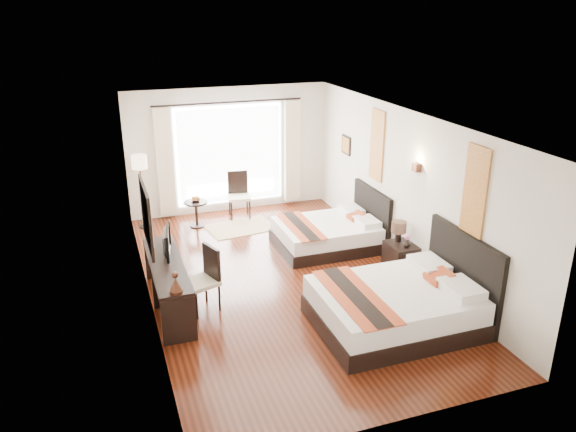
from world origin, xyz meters
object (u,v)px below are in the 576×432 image
object	(u,v)px
table_lamp	(399,229)
console_desk	(168,285)
floor_lamp	(140,167)
fruit_bowl	(196,200)
window_chair	(239,204)
nightstand	(401,259)
side_table	(197,214)
bed_far	(331,233)
bed_near	(400,304)
television	(163,241)
vase	(407,246)
desk_chair	(203,291)

from	to	relation	value
table_lamp	console_desk	world-z (taller)	table_lamp
table_lamp	floor_lamp	bearing A→B (deg)	138.64
fruit_bowl	window_chair	world-z (taller)	window_chair
nightstand	window_chair	size ratio (longest dim) A/B	0.56
side_table	bed_far	bearing A→B (deg)	-40.00
bed_near	television	xyz separation A→B (m)	(-3.12, 2.00, 0.63)
table_lamp	television	size ratio (longest dim) A/B	0.56
vase	window_chair	bearing A→B (deg)	117.84
nightstand	window_chair	xyz separation A→B (m)	(-1.98, 3.63, 0.04)
television	fruit_bowl	xyz separation A→B (m)	(1.02, 2.90, -0.38)
console_desk	television	xyz separation A→B (m)	(0.02, 0.34, 0.59)
table_lamp	vase	xyz separation A→B (m)	(0.01, -0.28, -0.22)
vase	television	size ratio (longest dim) A/B	0.18
bed_near	fruit_bowl	bearing A→B (deg)	113.19
nightstand	bed_near	bearing A→B (deg)	-120.54
floor_lamp	console_desk	bearing A→B (deg)	-89.84
floor_lamp	window_chair	size ratio (longest dim) A/B	1.55
bed_far	vase	bearing A→B (deg)	-66.02
bed_near	nightstand	xyz separation A→B (m)	(0.88, 1.49, -0.06)
floor_lamp	desk_chair	bearing A→B (deg)	-82.55
bed_far	console_desk	bearing A→B (deg)	-158.42
window_chair	vase	bearing A→B (deg)	35.31
bed_far	table_lamp	size ratio (longest dim) A/B	4.70
bed_far	console_desk	distance (m)	3.57
nightstand	desk_chair	bearing A→B (deg)	-178.41
desk_chair	console_desk	bearing A→B (deg)	-47.50
bed_far	console_desk	size ratio (longest dim) A/B	0.89
bed_near	side_table	size ratio (longest dim) A/B	4.14
side_table	fruit_bowl	xyz separation A→B (m)	(-0.00, 0.02, 0.31)
fruit_bowl	bed_far	bearing A→B (deg)	-40.23
table_lamp	window_chair	bearing A→B (deg)	119.63
nightstand	fruit_bowl	world-z (taller)	fruit_bowl
console_desk	side_table	bearing A→B (deg)	72.08
nightstand	vase	bearing A→B (deg)	-85.17
console_desk	fruit_bowl	bearing A→B (deg)	72.16
nightstand	console_desk	distance (m)	4.02
console_desk	side_table	xyz separation A→B (m)	(1.04, 3.22, -0.10)
table_lamp	window_chair	size ratio (longest dim) A/B	0.41
television	fruit_bowl	size ratio (longest dim) A/B	3.66
bed_near	console_desk	xyz separation A→B (m)	(-3.14, 1.66, 0.04)
bed_far	side_table	size ratio (longest dim) A/B	3.48
table_lamp	desk_chair	distance (m)	3.58
desk_chair	table_lamp	bearing A→B (deg)	164.68
vase	floor_lamp	size ratio (longest dim) A/B	0.09
desk_chair	window_chair	distance (m)	4.04
side_table	window_chair	bearing A→B (deg)	13.90
bed_near	vase	size ratio (longest dim) A/B	16.97
bed_far	vase	distance (m)	1.78
nightstand	console_desk	world-z (taller)	console_desk
table_lamp	vase	distance (m)	0.35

